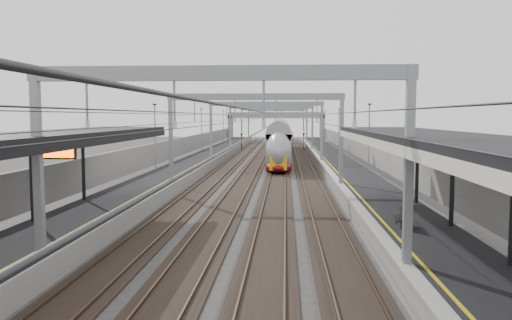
# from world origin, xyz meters

# --- Properties ---
(ground) EXTENTS (260.00, 260.00, 0.00)m
(ground) POSITION_xyz_m (0.00, 0.00, 0.00)
(ground) COLOR #383533
(ground) RESTS_ON ground
(platform_left) EXTENTS (4.00, 120.00, 1.00)m
(platform_left) POSITION_xyz_m (-8.00, 45.00, 0.50)
(platform_left) COLOR black
(platform_left) RESTS_ON ground
(platform_right) EXTENTS (4.00, 120.00, 1.00)m
(platform_right) POSITION_xyz_m (8.00, 45.00, 0.50)
(platform_right) COLOR black
(platform_right) RESTS_ON ground
(tracks) EXTENTS (11.40, 140.00, 0.20)m
(tracks) POSITION_xyz_m (0.00, 45.00, 0.05)
(tracks) COLOR black
(tracks) RESTS_ON ground
(overhead_line) EXTENTS (13.00, 140.00, 6.60)m
(overhead_line) POSITION_xyz_m (0.00, 51.62, 6.14)
(overhead_line) COLOR gray
(overhead_line) RESTS_ON platform_left
(canopy_left) EXTENTS (4.40, 30.00, 4.24)m
(canopy_left) POSITION_xyz_m (-8.02, 2.99, 5.09)
(canopy_left) COLOR black
(canopy_left) RESTS_ON platform_left
(canopy_right) EXTENTS (4.40, 30.00, 4.24)m
(canopy_right) POSITION_xyz_m (8.03, 2.99, 5.09)
(canopy_right) COLOR black
(canopy_right) RESTS_ON platform_right
(overbridge) EXTENTS (22.00, 2.20, 6.90)m
(overbridge) POSITION_xyz_m (0.00, 100.00, 5.31)
(overbridge) COLOR gray
(overbridge) RESTS_ON ground
(wall_left) EXTENTS (0.30, 120.00, 3.20)m
(wall_left) POSITION_xyz_m (-11.20, 45.00, 1.60)
(wall_left) COLOR gray
(wall_left) RESTS_ON ground
(wall_right) EXTENTS (0.30, 120.00, 3.20)m
(wall_right) POSITION_xyz_m (11.20, 45.00, 1.60)
(wall_right) COLOR gray
(wall_right) RESTS_ON ground
(train) EXTENTS (2.74, 49.85, 4.32)m
(train) POSITION_xyz_m (1.50, 58.09, 2.12)
(train) COLOR maroon
(train) RESTS_ON ground
(bench) EXTENTS (0.52, 1.66, 0.85)m
(bench) POSITION_xyz_m (7.40, 7.66, 1.51)
(bench) COLOR black
(bench) RESTS_ON platform_right
(signal_green) EXTENTS (0.32, 0.32, 3.48)m
(signal_green) POSITION_xyz_m (-5.20, 69.28, 2.42)
(signal_green) COLOR black
(signal_green) RESTS_ON ground
(signal_red_near) EXTENTS (0.32, 0.32, 3.48)m
(signal_red_near) POSITION_xyz_m (3.20, 63.04, 2.42)
(signal_red_near) COLOR black
(signal_red_near) RESTS_ON ground
(signal_red_far) EXTENTS (0.32, 0.32, 3.48)m
(signal_red_far) POSITION_xyz_m (5.40, 72.58, 2.42)
(signal_red_far) COLOR black
(signal_red_far) RESTS_ON ground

